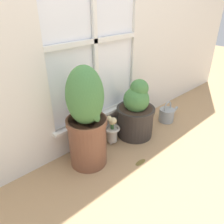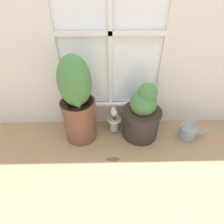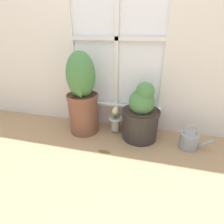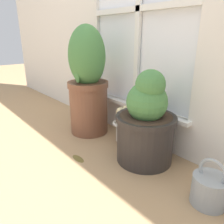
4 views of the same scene
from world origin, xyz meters
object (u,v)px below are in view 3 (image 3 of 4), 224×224
at_px(potted_plant_right, 141,115).
at_px(watering_can, 189,140).
at_px(potted_plant_left, 82,96).
at_px(flower_vase, 116,119).

height_order(potted_plant_right, watering_can, potted_plant_right).
bearing_deg(potted_plant_right, potted_plant_left, -178.72).
bearing_deg(potted_plant_left, potted_plant_right, 1.28).
relative_size(potted_plant_right, flower_vase, 2.08).
bearing_deg(watering_can, potted_plant_left, 177.36).
xyz_separation_m(flower_vase, watering_can, (0.69, -0.11, -0.07)).
xyz_separation_m(potted_plant_left, watering_can, (1.00, -0.05, -0.31)).
bearing_deg(potted_plant_left, flower_vase, 11.25).
xyz_separation_m(potted_plant_left, flower_vase, (0.31, 0.06, -0.24)).
distance_m(potted_plant_left, flower_vase, 0.40).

